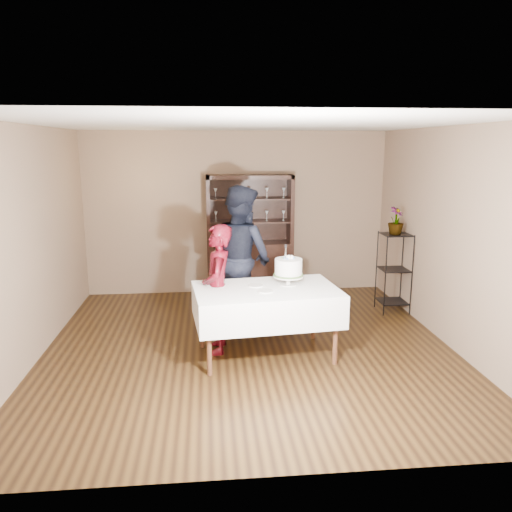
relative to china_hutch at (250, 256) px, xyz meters
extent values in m
plane|color=black|center=(-0.20, -2.25, -0.66)|extent=(5.00, 5.00, 0.00)
plane|color=silver|center=(-0.20, -2.25, 2.04)|extent=(5.00, 5.00, 0.00)
cube|color=#77604C|center=(-0.20, 0.25, 0.69)|extent=(5.00, 0.02, 2.70)
cube|color=#77604C|center=(-2.70, -2.25, 0.69)|extent=(0.02, 5.00, 2.70)
cube|color=#77604C|center=(2.30, -2.25, 0.69)|extent=(0.02, 5.00, 2.70)
cube|color=black|center=(0.00, -0.01, -0.21)|extent=(1.40, 0.48, 0.90)
cube|color=black|center=(0.00, 0.21, 0.79)|extent=(1.40, 0.03, 1.10)
cube|color=black|center=(0.00, -0.01, 1.31)|extent=(1.40, 0.48, 0.06)
cube|color=black|center=(0.00, -0.01, 0.59)|extent=(1.28, 0.42, 0.02)
cube|color=black|center=(0.00, -0.01, 0.96)|extent=(1.28, 0.42, 0.02)
cylinder|color=black|center=(1.88, -1.25, -0.06)|extent=(0.02, 0.02, 1.20)
cylinder|color=black|center=(2.28, -1.25, -0.06)|extent=(0.02, 0.02, 1.20)
cylinder|color=black|center=(1.88, -0.85, -0.06)|extent=(0.02, 0.02, 1.20)
cylinder|color=black|center=(2.28, -0.85, -0.06)|extent=(0.02, 0.02, 1.20)
cube|color=black|center=(2.08, -1.05, -0.51)|extent=(0.40, 0.40, 0.02)
cube|color=black|center=(2.08, -1.05, -0.01)|extent=(0.40, 0.40, 0.01)
cube|color=black|center=(2.08, -1.05, 0.52)|extent=(0.40, 0.40, 0.02)
cube|color=silver|center=(-0.02, -2.50, -0.02)|extent=(1.76, 1.19, 0.38)
cylinder|color=#4B2B1B|center=(-0.69, -2.98, -0.27)|extent=(0.06, 0.06, 0.79)
cylinder|color=#4B2B1B|center=(0.74, -2.83, -0.27)|extent=(0.06, 0.06, 0.79)
cylinder|color=#4B2B1B|center=(-0.78, -2.18, -0.27)|extent=(0.06, 0.06, 0.79)
cylinder|color=#4B2B1B|center=(0.66, -2.03, -0.27)|extent=(0.06, 0.06, 0.79)
imported|color=#36040B|center=(-0.58, -2.30, 0.12)|extent=(0.41, 0.59, 1.56)
imported|color=black|center=(-0.25, -1.49, 0.31)|extent=(1.17, 1.21, 1.96)
cylinder|color=silver|center=(0.26, -2.38, 0.17)|extent=(0.20, 0.20, 0.01)
cylinder|color=silver|center=(0.26, -2.38, 0.22)|extent=(0.05, 0.05, 0.10)
cylinder|color=silver|center=(0.26, -2.38, 0.28)|extent=(0.36, 0.36, 0.02)
cylinder|color=#41632F|center=(0.26, -2.38, 0.29)|extent=(0.35, 0.35, 0.02)
cylinder|color=silver|center=(0.26, -2.38, 0.39)|extent=(0.33, 0.33, 0.20)
sphere|color=#5A7FC2|center=(0.29, -2.38, 0.50)|extent=(0.02, 0.02, 0.02)
cube|color=white|center=(0.22, -2.40, 0.56)|extent=(0.02, 0.02, 0.14)
cube|color=black|center=(0.22, -2.40, 0.64)|extent=(0.03, 0.02, 0.05)
cylinder|color=silver|center=(-0.04, -2.64, 0.18)|extent=(0.21, 0.21, 0.01)
cylinder|color=silver|center=(-0.13, -2.40, 0.18)|extent=(0.19, 0.19, 0.01)
imported|color=#41632F|center=(2.05, -1.08, 0.72)|extent=(0.32, 0.32, 0.40)
camera|label=1|loc=(-0.67, -8.06, 1.79)|focal=35.00mm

